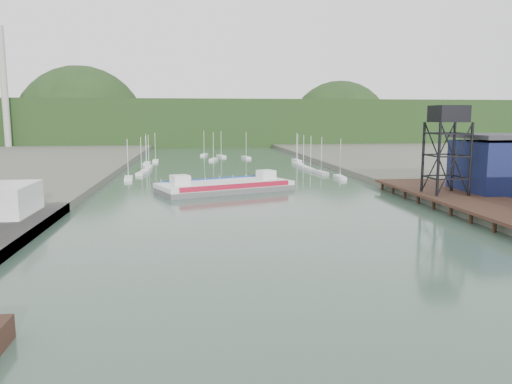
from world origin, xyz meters
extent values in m
plane|color=#334F42|center=(0.00, 0.00, 0.00)|extent=(600.00, 600.00, 0.00)
cube|color=black|center=(37.00, 45.00, 1.90)|extent=(14.00, 70.00, 0.50)
cylinder|color=black|center=(31.00, 45.00, 0.80)|extent=(0.60, 0.60, 2.20)
cylinder|color=black|center=(32.00, 55.00, 8.65)|extent=(0.50, 0.50, 13.00)
cylinder|color=black|center=(38.00, 55.00, 8.65)|extent=(0.50, 0.50, 13.00)
cylinder|color=black|center=(32.00, 61.00, 8.65)|extent=(0.50, 0.50, 13.00)
cylinder|color=black|center=(38.00, 61.00, 8.65)|extent=(0.50, 0.50, 13.00)
cube|color=black|center=(35.00, 58.00, 16.65)|extent=(5.50, 5.50, 3.00)
cube|color=silver|center=(-27.54, 103.89, 0.35)|extent=(2.67, 7.65, 0.90)
cube|color=silver|center=(-25.28, 115.30, 0.35)|extent=(2.81, 7.67, 0.90)
cube|color=silver|center=(-24.71, 124.17, 0.35)|extent=(2.35, 7.59, 0.90)
cube|color=silver|center=(-24.81, 134.09, 0.35)|extent=(2.01, 7.50, 0.90)
cube|color=silver|center=(-26.64, 146.33, 0.35)|extent=(2.00, 7.50, 0.90)
cube|color=silver|center=(-24.32, 156.17, 0.35)|extent=(2.16, 7.54, 0.90)
cube|color=silver|center=(27.56, 99.03, 0.35)|extent=(2.53, 7.62, 0.90)
cube|color=silver|center=(25.46, 110.51, 0.35)|extent=(2.76, 7.67, 0.90)
cube|color=silver|center=(24.46, 119.29, 0.35)|extent=(2.22, 7.56, 0.90)
cube|color=silver|center=(24.27, 128.28, 0.35)|extent=(2.18, 7.54, 0.90)
cube|color=silver|center=(24.67, 139.38, 0.35)|extent=(2.46, 7.61, 0.90)
cube|color=silver|center=(26.78, 150.99, 0.35)|extent=(2.48, 7.61, 0.90)
cube|color=silver|center=(-3.16, 160.00, 0.35)|extent=(3.78, 7.76, 0.90)
cube|color=silver|center=(10.04, 168.00, 0.35)|extent=(3.31, 7.74, 0.90)
cube|color=silver|center=(0.66, 176.00, 0.35)|extent=(3.76, 7.76, 0.90)
cube|color=silver|center=(-6.11, 184.00, 0.35)|extent=(3.40, 7.74, 0.90)
cylinder|color=#A2A29C|center=(-102.00, 235.00, 30.00)|extent=(3.20, 3.20, 60.00)
cube|color=#1D3316|center=(0.00, 300.00, 12.00)|extent=(500.00, 120.00, 28.00)
sphere|color=#1D3316|center=(-80.00, 300.00, 8.00)|extent=(80.00, 80.00, 80.00)
sphere|color=#1D3316|center=(90.00, 310.00, 6.00)|extent=(70.00, 70.00, 70.00)
cube|color=#555558|center=(-3.99, 80.11, 0.57)|extent=(30.92, 21.23, 1.15)
cube|color=silver|center=(-3.99, 80.11, 1.61)|extent=(30.92, 21.23, 0.92)
cube|color=#A6132B|center=(-1.86, 74.72, 1.84)|extent=(23.56, 9.44, 1.03)
cube|color=navy|center=(-6.12, 85.50, 1.84)|extent=(23.56, 9.44, 1.03)
cube|color=silver|center=(-13.60, 76.31, 2.99)|extent=(4.47, 4.47, 2.30)
cube|color=silver|center=(5.62, 83.91, 2.99)|extent=(4.47, 4.47, 2.30)
camera|label=1|loc=(-10.83, -27.65, 15.97)|focal=35.00mm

